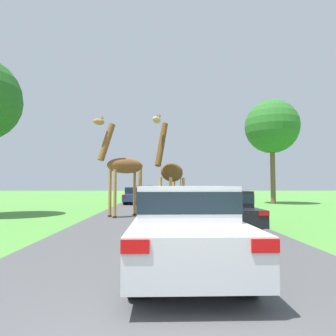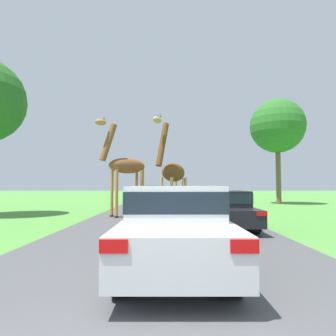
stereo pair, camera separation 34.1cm
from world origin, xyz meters
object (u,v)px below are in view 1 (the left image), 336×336
car_queue_right (224,208)px  car_far_ahead (189,197)px  giraffe_near_road (171,172)px  giraffe_companion (122,166)px  car_lead_maroon (185,225)px  car_verge_right (145,192)px  car_queue_left (136,195)px  tree_left_edge (272,127)px

car_queue_right → car_far_ahead: bearing=91.4°
giraffe_near_road → car_queue_right: (1.81, -3.28, -1.46)m
giraffe_near_road → giraffe_companion: giraffe_companion is taller
car_lead_maroon → car_verge_right: bearing=94.3°
giraffe_near_road → car_queue_left: 11.50m
giraffe_companion → car_verge_right: (0.39, 16.43, -1.68)m
giraffe_near_road → car_queue_left: size_ratio=1.07×
car_queue_right → tree_left_edge: 16.51m
giraffe_companion → tree_left_edge: size_ratio=0.56×
car_queue_left → car_far_ahead: (4.09, -4.11, -0.03)m
car_queue_right → car_lead_maroon: bearing=-109.9°
giraffe_near_road → tree_left_edge: (8.89, 10.50, 4.24)m
giraffe_near_road → car_far_ahead: 7.34m
car_queue_left → car_verge_right: bearing=84.8°
giraffe_near_road → tree_left_edge: size_ratio=0.54×
car_far_ahead → car_lead_maroon: bearing=-96.0°
car_queue_left → tree_left_edge: (11.41, -0.62, 5.68)m
car_queue_right → car_far_ahead: car_queue_right is taller
car_lead_maroon → giraffe_companion: bearing=104.1°
giraffe_companion → tree_left_edge: bearing=-82.8°
tree_left_edge → car_lead_maroon: bearing=-115.3°
car_lead_maroon → car_far_ahead: bearing=84.0°
giraffe_near_road → car_verge_right: (-1.98, 17.11, -1.36)m
car_lead_maroon → car_far_ahead: 15.58m
car_far_ahead → car_verge_right: size_ratio=0.97×
giraffe_near_road → car_queue_left: (-2.52, 11.12, -1.45)m
car_queue_right → tree_left_edge: size_ratio=0.47×
tree_left_edge → car_queue_left: bearing=176.9°
car_queue_left → tree_left_edge: bearing=-3.1°
car_queue_right → car_verge_right: bearing=100.5°
giraffe_near_road → car_far_ahead: (1.56, 7.02, -1.48)m
giraffe_companion → car_lead_maroon: bearing=160.2°
car_verge_right → car_queue_left: bearing=-95.2°
giraffe_near_road → car_verge_right: bearing=-52.8°
car_queue_right → car_far_ahead: size_ratio=0.97×
giraffe_near_road → giraffe_companion: bearing=14.5°
giraffe_companion → car_verge_right: size_ratio=1.11×
car_queue_left → car_verge_right: 6.01m
car_verge_right → tree_left_edge: (10.87, -6.61, 5.60)m
car_far_ahead → tree_left_edge: bearing=25.5°
car_queue_left → car_far_ahead: size_ratio=1.05×
car_lead_maroon → car_verge_right: size_ratio=1.00×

